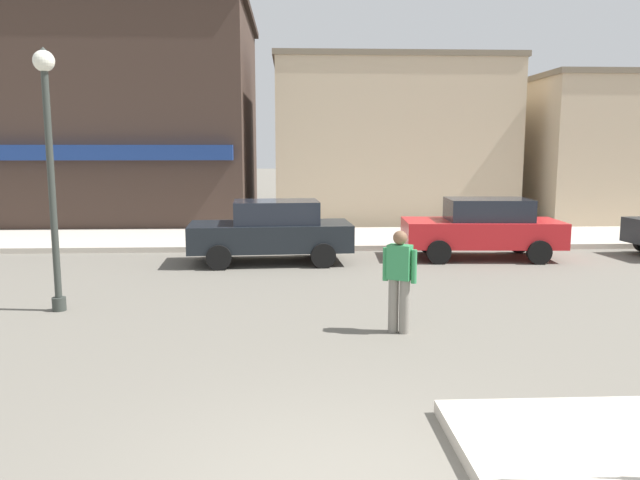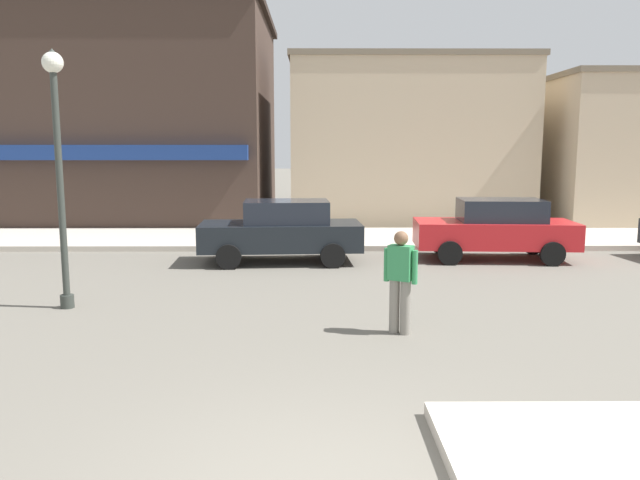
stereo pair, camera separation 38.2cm
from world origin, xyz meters
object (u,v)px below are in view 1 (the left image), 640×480
at_px(pedestrian_crossing_near, 399,278).
at_px(parked_car_nearest, 272,231).
at_px(parked_car_second, 483,227).
at_px(lamp_post, 49,142).

bearing_deg(pedestrian_crossing_near, parked_car_nearest, 109.43).
height_order(parked_car_second, pedestrian_crossing_near, pedestrian_crossing_near).
bearing_deg(lamp_post, parked_car_second, 28.02).
bearing_deg(lamp_post, pedestrian_crossing_near, -15.36).
bearing_deg(parked_car_nearest, lamp_post, -129.06).
bearing_deg(lamp_post, parked_car_nearest, 50.94).
bearing_deg(pedestrian_crossing_near, lamp_post, 164.64).
bearing_deg(parked_car_second, lamp_post, -151.98).
distance_m(parked_car_second, pedestrian_crossing_near, 7.25).
distance_m(parked_car_nearest, parked_car_second, 5.48).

